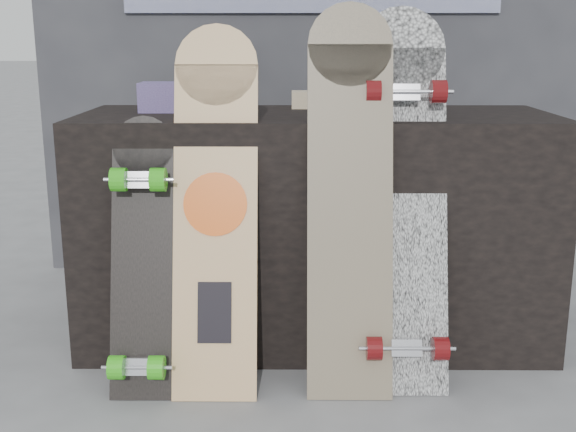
{
  "coord_description": "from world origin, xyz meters",
  "views": [
    {
      "loc": [
        -0.08,
        -1.95,
        1.05
      ],
      "look_at": [
        -0.09,
        0.2,
        0.52
      ],
      "focal_mm": 45.0,
      "sensor_mm": 36.0,
      "label": 1
    }
  ],
  "objects_px": {
    "longboard_celtic": "(350,188)",
    "skateboard_dark": "(141,255)",
    "vendor_table": "(315,227)",
    "longboard_cascadia": "(404,191)",
    "longboard_geisha": "(216,199)"
  },
  "relations": [
    {
      "from": "longboard_geisha",
      "to": "longboard_cascadia",
      "type": "height_order",
      "value": "longboard_cascadia"
    },
    {
      "from": "longboard_celtic",
      "to": "skateboard_dark",
      "type": "xyz_separation_m",
      "value": [
        -0.62,
        -0.06,
        -0.2
      ]
    },
    {
      "from": "longboard_celtic",
      "to": "longboard_cascadia",
      "type": "height_order",
      "value": "longboard_celtic"
    },
    {
      "from": "vendor_table",
      "to": "longboard_geisha",
      "type": "distance_m",
      "value": 0.49
    },
    {
      "from": "longboard_geisha",
      "to": "longboard_cascadia",
      "type": "bearing_deg",
      "value": 3.91
    },
    {
      "from": "longboard_geisha",
      "to": "skateboard_dark",
      "type": "xyz_separation_m",
      "value": [
        -0.22,
        -0.06,
        -0.16
      ]
    },
    {
      "from": "vendor_table",
      "to": "skateboard_dark",
      "type": "xyz_separation_m",
      "value": [
        -0.53,
        -0.4,
        0.02
      ]
    },
    {
      "from": "longboard_celtic",
      "to": "longboard_cascadia",
      "type": "relative_size",
      "value": 1.01
    },
    {
      "from": "longboard_celtic",
      "to": "skateboard_dark",
      "type": "relative_size",
      "value": 1.41
    },
    {
      "from": "longboard_geisha",
      "to": "longboard_celtic",
      "type": "xyz_separation_m",
      "value": [
        0.4,
        -0.01,
        0.04
      ]
    },
    {
      "from": "longboard_celtic",
      "to": "longboard_cascadia",
      "type": "xyz_separation_m",
      "value": [
        0.17,
        0.04,
        -0.02
      ]
    },
    {
      "from": "vendor_table",
      "to": "longboard_celtic",
      "type": "xyz_separation_m",
      "value": [
        0.09,
        -0.34,
        0.21
      ]
    },
    {
      "from": "longboard_celtic",
      "to": "skateboard_dark",
      "type": "distance_m",
      "value": 0.66
    },
    {
      "from": "vendor_table",
      "to": "longboard_celtic",
      "type": "height_order",
      "value": "longboard_celtic"
    },
    {
      "from": "longboard_cascadia",
      "to": "skateboard_dark",
      "type": "bearing_deg",
      "value": -172.62
    }
  ]
}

